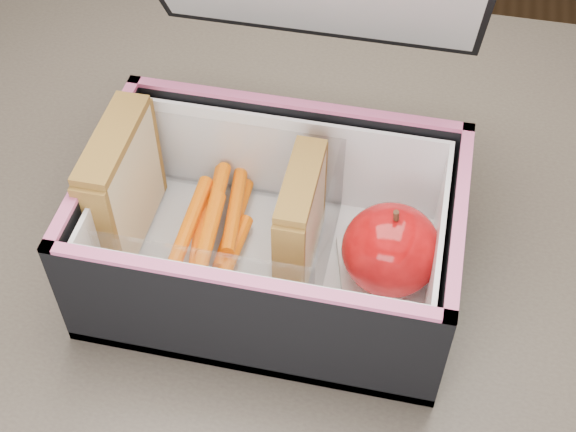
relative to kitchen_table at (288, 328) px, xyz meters
The scene contains 8 objects.
kitchen_table is the anchor object (origin of this frame).
lunch_bag 0.15m from the kitchen_table, 162.50° to the right, with size 0.28×0.29×0.26m.
plastic_tub 0.16m from the kitchen_table, behind, with size 0.19×0.14×0.08m, color white, non-canonical shape.
sandwich_left 0.21m from the kitchen_table, behind, with size 0.03×0.10×0.11m.
sandwich_right 0.15m from the kitchen_table, ahead, with size 0.02×0.09×0.10m.
carrot_sticks 0.14m from the kitchen_table, behind, with size 0.05×0.15×0.03m.
paper_napkin 0.13m from the kitchen_table, ahead, with size 0.07×0.07×0.01m, color white.
red_apple 0.17m from the kitchen_table, ahead, with size 0.10×0.10×0.08m.
Camera 1 is at (0.08, -0.39, 1.28)m, focal length 50.00 mm.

